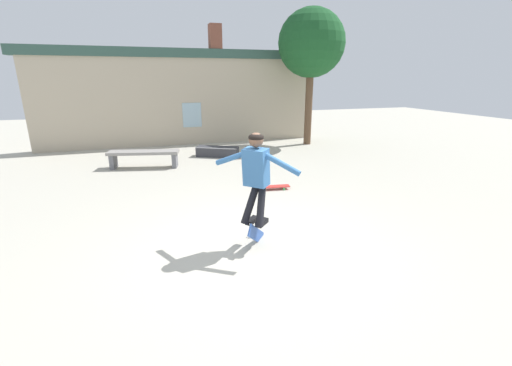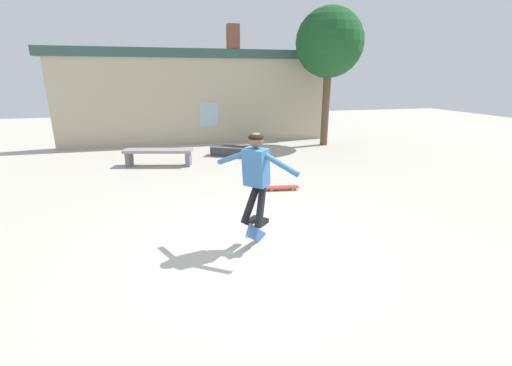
% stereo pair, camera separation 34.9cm
% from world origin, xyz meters
% --- Properties ---
extents(ground_plane, '(40.00, 40.00, 0.00)m').
position_xyz_m(ground_plane, '(0.00, 0.00, 0.00)').
color(ground_plane, '#B2AD9E').
extents(building_backdrop, '(10.82, 0.52, 4.35)m').
position_xyz_m(building_backdrop, '(0.02, 8.96, 1.82)').
color(building_backdrop, '#B7A88E').
rests_on(building_backdrop, ground_plane).
extents(tree_right, '(2.40, 2.40, 4.85)m').
position_xyz_m(tree_right, '(4.52, 7.43, 3.62)').
color(tree_right, brown).
rests_on(tree_right, ground_plane).
extents(park_bench, '(2.02, 0.90, 0.49)m').
position_xyz_m(park_bench, '(-1.53, 5.59, 0.36)').
color(park_bench, gray).
rests_on(park_bench, ground_plane).
extents(skate_ledge, '(1.39, 1.00, 0.33)m').
position_xyz_m(skate_ledge, '(0.75, 6.34, 0.16)').
color(skate_ledge, '#38383D').
rests_on(skate_ledge, ground_plane).
extents(skater, '(1.01, 1.04, 1.39)m').
position_xyz_m(skater, '(0.02, 0.06, 1.19)').
color(skater, teal).
extents(skateboard_flipping, '(0.47, 0.63, 0.60)m').
position_xyz_m(skateboard_flipping, '(0.03, 0.10, 0.17)').
color(skateboard_flipping, '#2D519E').
extents(skateboard_resting, '(0.82, 0.29, 0.08)m').
position_xyz_m(skateboard_resting, '(1.25, 2.57, 0.07)').
color(skateboard_resting, red).
rests_on(skateboard_resting, ground_plane).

